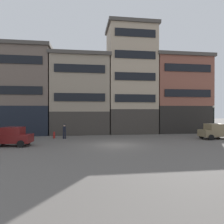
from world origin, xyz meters
TOP-DOWN VIEW (x-y plane):
  - ground_plane at (0.00, 0.00)m, footprint 120.00×120.00m
  - building_far_left at (-12.10, 10.72)m, footprint 8.89×5.93m
  - building_center_left at (-3.66, 10.72)m, footprint 8.68×5.93m
  - building_center_right at (4.08, 10.71)m, footprint 7.51×5.93m
  - building_far_right at (12.01, 10.72)m, footprint 9.06×5.93m
  - sedan_dark at (-9.98, 0.74)m, footprint 3.85×2.17m
  - sedan_light at (12.46, 2.50)m, footprint 3.83×2.12m
  - pedestrian_officer at (-5.48, 5.19)m, footprint 0.50×0.50m
  - streetlamp_curbside at (14.79, 6.03)m, footprint 0.32×0.32m
  - fire_hydrant_curbside at (-6.76, 5.67)m, footprint 0.24×0.24m

SIDE VIEW (x-z plane):
  - ground_plane at x=0.00m, z-range 0.00..0.00m
  - fire_hydrant_curbside at x=-6.76m, z-range 0.01..0.84m
  - sedan_dark at x=-9.98m, z-range 0.00..1.83m
  - sedan_light at x=12.46m, z-range 0.00..1.83m
  - pedestrian_officer at x=-5.48m, z-range 0.08..1.88m
  - streetlamp_curbside at x=14.79m, z-range 0.61..4.73m
  - building_center_left at x=-3.66m, z-range 0.04..11.65m
  - building_far_right at x=12.01m, z-range 0.04..12.09m
  - building_far_left at x=-12.10m, z-range 0.04..12.65m
  - building_center_right at x=4.08m, z-range 0.05..16.50m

